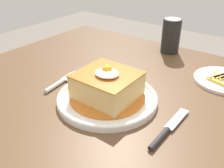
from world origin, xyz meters
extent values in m
cube|color=brown|center=(0.00, 0.00, 0.72)|extent=(1.11, 0.83, 0.04)
cylinder|color=brown|center=(-0.48, 0.33, 0.35)|extent=(0.07, 0.07, 0.70)
cylinder|color=white|center=(-0.05, -0.06, 0.74)|extent=(0.26, 0.26, 0.01)
torus|color=white|center=(-0.05, -0.06, 0.75)|extent=(0.26, 0.26, 0.01)
cylinder|color=#C66B23|center=(-0.05, -0.06, 0.75)|extent=(0.19, 0.19, 0.01)
cube|color=#DBB770|center=(-0.05, -0.06, 0.78)|extent=(0.14, 0.13, 0.06)
cube|color=#C66B23|center=(-0.05, -0.06, 0.82)|extent=(0.14, 0.13, 0.00)
ellipsoid|color=white|center=(-0.04, -0.07, 0.82)|extent=(0.06, 0.05, 0.01)
sphere|color=yellow|center=(-0.05, -0.06, 0.83)|extent=(0.03, 0.03, 0.03)
cylinder|color=silver|center=(-0.21, -0.10, 0.75)|extent=(0.02, 0.08, 0.01)
cube|color=silver|center=(-0.22, -0.03, 0.75)|extent=(0.03, 0.05, 0.00)
cylinder|color=silver|center=(-0.21, -0.01, 0.75)|extent=(0.01, 0.03, 0.00)
cylinder|color=silver|center=(-0.22, -0.01, 0.75)|extent=(0.01, 0.03, 0.00)
cylinder|color=silver|center=(-0.23, -0.01, 0.75)|extent=(0.01, 0.03, 0.00)
cylinder|color=#262628|center=(0.13, -0.12, 0.75)|extent=(0.01, 0.08, 0.01)
cube|color=silver|center=(0.13, -0.03, 0.75)|extent=(0.02, 0.09, 0.00)
cylinder|color=black|center=(-0.07, 0.34, 0.80)|extent=(0.07, 0.07, 0.12)
cylinder|color=silver|center=(-0.07, 0.34, 0.86)|extent=(0.06, 0.06, 0.00)
cylinder|color=white|center=(0.16, 0.22, 0.74)|extent=(0.17, 0.17, 0.01)
cube|color=#EAC64C|center=(0.14, 0.22, 0.75)|extent=(0.03, 0.05, 0.01)
cube|color=#EAC64C|center=(0.16, 0.22, 0.75)|extent=(0.03, 0.05, 0.01)
cube|color=#EAC64C|center=(0.15, 0.22, 0.75)|extent=(0.03, 0.05, 0.01)
cube|color=#EAC64C|center=(0.15, 0.22, 0.75)|extent=(0.04, 0.06, 0.01)
cube|color=#EAC64C|center=(0.15, 0.18, 0.75)|extent=(0.07, 0.03, 0.01)
camera|label=1|loc=(0.28, -0.48, 1.09)|focal=39.76mm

